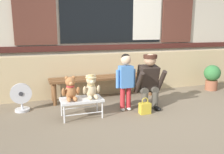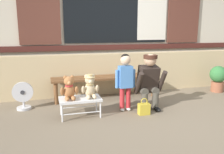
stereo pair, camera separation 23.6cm
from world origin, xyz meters
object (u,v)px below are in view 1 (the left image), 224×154
object	(u,v)px
potted_plant	(212,76)
floor_fan	(21,98)
adult_crouching	(149,81)
handbag_on_ground	(145,108)
small_display_bench	(82,101)
child_standing	(126,76)
teddy_bear_plain	(71,89)
teddy_bear_with_hat	(91,87)
wooden_bench_long	(104,80)

from	to	relation	value
potted_plant	floor_fan	distance (m)	4.01
adult_crouching	handbag_on_ground	xyz separation A→B (m)	(-0.19, -0.25, -0.38)
small_display_bench	floor_fan	distance (m)	1.06
child_standing	potted_plant	world-z (taller)	child_standing
adult_crouching	floor_fan	bearing A→B (deg)	165.48
teddy_bear_plain	potted_plant	distance (m)	3.35
small_display_bench	teddy_bear_with_hat	world-z (taller)	teddy_bear_with_hat
wooden_bench_long	potted_plant	world-z (taller)	potted_plant
adult_crouching	handbag_on_ground	size ratio (longest dim) A/B	3.49
teddy_bear_plain	handbag_on_ground	bearing A→B (deg)	-9.86
potted_plant	wooden_bench_long	bearing A→B (deg)	175.23
potted_plant	floor_fan	size ratio (longest dim) A/B	1.19
teddy_bear_plain	potted_plant	world-z (taller)	teddy_bear_plain
potted_plant	small_display_bench	bearing A→B (deg)	-168.16
child_standing	floor_fan	bearing A→B (deg)	162.54
handbag_on_ground	potted_plant	xyz separation A→B (m)	(2.13, 0.85, 0.23)
teddy_bear_with_hat	potted_plant	size ratio (longest dim) A/B	0.64
wooden_bench_long	small_display_bench	xyz separation A→B (m)	(-0.63, -0.86, -0.11)
child_standing	teddy_bear_plain	bearing A→B (deg)	-175.86
teddy_bear_with_hat	adult_crouching	xyz separation A→B (m)	(1.03, 0.05, 0.01)
floor_fan	potted_plant	bearing A→B (deg)	0.95
teddy_bear_plain	child_standing	size ratio (longest dim) A/B	0.38
teddy_bear_with_hat	handbag_on_ground	size ratio (longest dim) A/B	1.34
wooden_bench_long	teddy_bear_plain	distance (m)	1.17
handbag_on_ground	wooden_bench_long	bearing A→B (deg)	108.80
handbag_on_ground	floor_fan	xyz separation A→B (m)	(-1.88, 0.79, 0.14)
teddy_bear_plain	teddy_bear_with_hat	bearing A→B (deg)	0.13
small_display_bench	floor_fan	size ratio (longest dim) A/B	1.33
handbag_on_ground	floor_fan	size ratio (longest dim) A/B	0.57
adult_crouching	potted_plant	size ratio (longest dim) A/B	1.67
small_display_bench	child_standing	bearing A→B (deg)	5.11
teddy_bear_plain	adult_crouching	bearing A→B (deg)	2.12
wooden_bench_long	adult_crouching	size ratio (longest dim) A/B	2.21
teddy_bear_plain	potted_plant	size ratio (longest dim) A/B	0.64
adult_crouching	handbag_on_ground	world-z (taller)	adult_crouching
teddy_bear_with_hat	potted_plant	distance (m)	3.04
child_standing	adult_crouching	distance (m)	0.44
teddy_bear_with_hat	adult_crouching	bearing A→B (deg)	2.74
wooden_bench_long	handbag_on_ground	size ratio (longest dim) A/B	7.72
wooden_bench_long	floor_fan	xyz separation A→B (m)	(-1.52, -0.27, -0.13)
small_display_bench	teddy_bear_with_hat	xyz separation A→B (m)	(0.16, 0.00, 0.21)
wooden_bench_long	handbag_on_ground	bearing A→B (deg)	-71.20
teddy_bear_plain	teddy_bear_with_hat	size ratio (longest dim) A/B	1.00
teddy_bear_with_hat	floor_fan	xyz separation A→B (m)	(-1.05, 0.59, -0.23)
small_display_bench	potted_plant	xyz separation A→B (m)	(3.12, 0.65, 0.06)
teddy_bear_plain	child_standing	xyz separation A→B (m)	(0.93, 0.07, 0.13)
wooden_bench_long	potted_plant	distance (m)	2.50
small_display_bench	floor_fan	world-z (taller)	floor_fan
teddy_bear_with_hat	potted_plant	world-z (taller)	teddy_bear_with_hat
floor_fan	wooden_bench_long	bearing A→B (deg)	10.21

